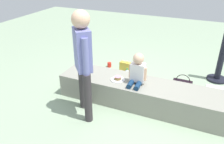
# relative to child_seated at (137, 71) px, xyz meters

# --- Properties ---
(ground_plane) EXTENTS (12.00, 12.00, 0.00)m
(ground_plane) POSITION_rel_child_seated_xyz_m (0.05, 0.03, -0.59)
(ground_plane) COLOR #8FA587
(concrete_ledge) EXTENTS (2.56, 0.59, 0.37)m
(concrete_ledge) POSITION_rel_child_seated_xyz_m (0.05, 0.03, -0.40)
(concrete_ledge) COLOR gray
(concrete_ledge) RESTS_ON ground_plane
(child_seated) EXTENTS (0.28, 0.32, 0.48)m
(child_seated) POSITION_rel_child_seated_xyz_m (0.00, 0.00, 0.00)
(child_seated) COLOR navy
(child_seated) RESTS_ON concrete_ledge
(adult_standing) EXTENTS (0.35, 0.36, 1.53)m
(adult_standing) POSITION_rel_child_seated_xyz_m (-0.60, -0.52, 0.33)
(adult_standing) COLOR #332E31
(adult_standing) RESTS_ON ground_plane
(cake_plate) EXTENTS (0.22, 0.22, 0.07)m
(cake_plate) POSITION_rel_child_seated_xyz_m (-0.30, -0.02, -0.19)
(cake_plate) COLOR white
(cake_plate) RESTS_ON concrete_ledge
(gift_bag) EXTENTS (0.21, 0.10, 0.28)m
(gift_bag) POSITION_rel_child_seated_xyz_m (-0.54, 0.94, -0.46)
(gift_bag) COLOR gold
(gift_bag) RESTS_ON ground_plane
(railing_post) EXTENTS (0.36, 0.36, 1.13)m
(railing_post) POSITION_rel_child_seated_xyz_m (1.16, 1.37, -0.16)
(railing_post) COLOR black
(railing_post) RESTS_ON ground_plane
(water_bottle_near_gift) EXTENTS (0.07, 0.07, 0.22)m
(water_bottle_near_gift) POSITION_rel_child_seated_xyz_m (-0.42, 0.73, -0.49)
(water_bottle_near_gift) COLOR silver
(water_bottle_near_gift) RESTS_ON ground_plane
(party_cup_red) EXTENTS (0.08, 0.08, 0.10)m
(party_cup_red) POSITION_rel_child_seated_xyz_m (-0.94, 1.08, -0.54)
(party_cup_red) COLOR red
(party_cup_red) RESTS_ON ground_plane
(cake_box_white) EXTENTS (0.33, 0.37, 0.11)m
(cake_box_white) POSITION_rel_child_seated_xyz_m (1.15, 0.77, -0.53)
(cake_box_white) COLOR white
(cake_box_white) RESTS_ON ground_plane
(handbag_black_leather) EXTENTS (0.32, 0.11, 0.32)m
(handbag_black_leather) POSITION_rel_child_seated_xyz_m (0.61, 0.69, -0.48)
(handbag_black_leather) COLOR black
(handbag_black_leather) RESTS_ON ground_plane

